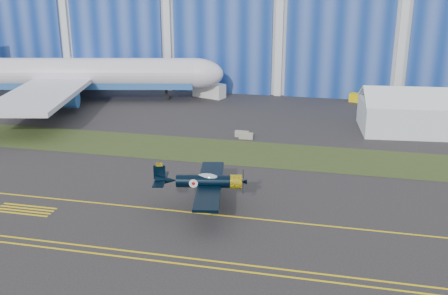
% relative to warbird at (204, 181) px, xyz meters
% --- Properties ---
extents(ground, '(260.00, 260.00, 0.00)m').
position_rel_warbird_xyz_m(ground, '(0.60, 3.85, -2.97)').
color(ground, '#2F2C2E').
rests_on(ground, ground).
extents(grass_median, '(260.00, 10.00, 0.02)m').
position_rel_warbird_xyz_m(grass_median, '(0.60, 17.85, -2.95)').
color(grass_median, '#475128').
rests_on(grass_median, ground).
extents(hangar, '(220.00, 45.70, 30.00)m').
position_rel_warbird_xyz_m(hangar, '(0.60, 75.63, 11.99)').
color(hangar, silver).
rests_on(hangar, ground).
extents(taxiway_centreline, '(200.00, 0.20, 0.02)m').
position_rel_warbird_xyz_m(taxiway_centreline, '(0.60, -1.15, -2.96)').
color(taxiway_centreline, yellow).
rests_on(taxiway_centreline, ground).
extents(edge_line_near, '(80.00, 0.20, 0.02)m').
position_rel_warbird_xyz_m(edge_line_near, '(0.60, -10.65, -2.96)').
color(edge_line_near, yellow).
rests_on(edge_line_near, ground).
extents(edge_line_far, '(80.00, 0.20, 0.02)m').
position_rel_warbird_xyz_m(edge_line_far, '(0.60, -9.65, -2.96)').
color(edge_line_far, yellow).
rests_on(edge_line_far, ground).
extents(hold_short_ladder, '(6.00, 2.40, 0.02)m').
position_rel_warbird_xyz_m(hold_short_ladder, '(-17.40, -4.25, -2.96)').
color(hold_short_ladder, yellow).
rests_on(hold_short_ladder, ground).
extents(warbird, '(12.42, 14.12, 3.69)m').
position_rel_warbird_xyz_m(warbird, '(0.00, 0.00, 0.00)').
color(warbird, black).
rests_on(warbird, ground).
extents(jetliner, '(73.39, 66.11, 22.04)m').
position_rel_warbird_xyz_m(jetliner, '(-36.32, 41.10, 8.06)').
color(jetliner, silver).
rests_on(jetliner, ground).
extents(tent, '(15.57, 12.10, 6.76)m').
position_rel_warbird_xyz_m(tent, '(22.98, 33.41, 0.41)').
color(tent, white).
rests_on(tent, ground).
extents(shipping_container, '(6.63, 4.49, 2.67)m').
position_rel_warbird_xyz_m(shipping_container, '(-11.97, 48.74, -1.63)').
color(shipping_container, white).
rests_on(shipping_container, ground).
extents(tug, '(3.03, 2.36, 1.55)m').
position_rel_warbird_xyz_m(tug, '(15.59, 50.93, -2.19)').
color(tug, yellow).
rests_on(tug, ground).
extents(barrier_a, '(2.01, 0.65, 0.90)m').
position_rel_warbird_xyz_m(barrier_a, '(-0.94, 24.77, -2.52)').
color(barrier_a, '#9F928C').
rests_on(barrier_a, ground).
extents(barrier_b, '(2.02, 0.66, 0.90)m').
position_rel_warbird_xyz_m(barrier_b, '(-0.19, 23.99, -2.52)').
color(barrier_b, gray).
rests_on(barrier_b, ground).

